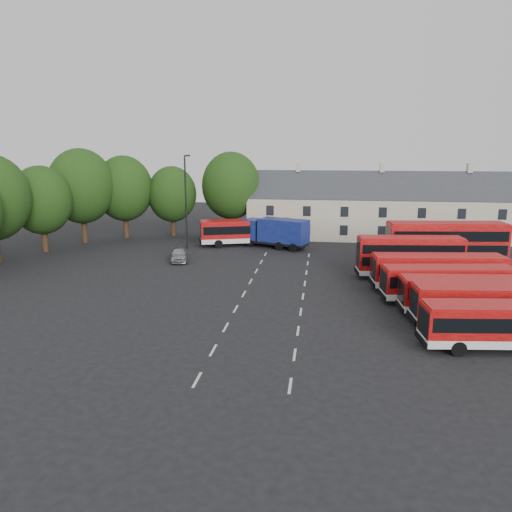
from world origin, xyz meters
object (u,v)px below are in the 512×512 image
object	(u,v)px
bus_row_a	(509,322)
lamppost	(186,200)
box_truck	(276,231)
bus_dd_south	(410,255)
silver_car	(179,254)

from	to	relation	value
bus_row_a	lamppost	size ratio (longest dim) A/B	0.94
box_truck	lamppost	bearing A→B (deg)	-146.05
bus_dd_south	box_truck	distance (m)	18.72
bus_row_a	silver_car	world-z (taller)	bus_row_a
silver_car	bus_dd_south	bearing A→B (deg)	-25.10
bus_row_a	box_truck	bearing A→B (deg)	113.85
bus_row_a	silver_car	size ratio (longest dim) A/B	2.39
bus_row_a	bus_dd_south	distance (m)	17.05
bus_row_a	box_truck	distance (m)	33.93
box_truck	lamppost	world-z (taller)	lamppost
bus_row_a	box_truck	world-z (taller)	box_truck
bus_row_a	bus_dd_south	bearing A→B (deg)	94.48
bus_dd_south	lamppost	distance (m)	26.83
box_truck	silver_car	distance (m)	13.04
bus_row_a	lamppost	bearing A→B (deg)	129.10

